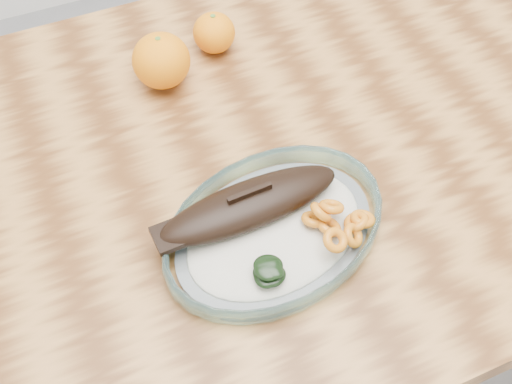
% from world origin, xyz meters
% --- Properties ---
extents(ground, '(3.00, 3.00, 0.00)m').
position_xyz_m(ground, '(0.00, 0.00, 0.00)').
color(ground, slate).
rests_on(ground, ground).
extents(dining_table, '(1.20, 0.80, 0.75)m').
position_xyz_m(dining_table, '(0.00, 0.00, 0.65)').
color(dining_table, '#573114').
rests_on(dining_table, ground).
extents(plated_meal, '(0.66, 0.66, 0.08)m').
position_xyz_m(plated_meal, '(-0.06, -0.14, 0.77)').
color(plated_meal, white).
rests_on(plated_meal, dining_table).
extents(orange_left, '(0.09, 0.09, 0.09)m').
position_xyz_m(orange_left, '(-0.10, 0.19, 0.79)').
color(orange_left, orange).
rests_on(orange_left, dining_table).
extents(orange_right, '(0.07, 0.07, 0.07)m').
position_xyz_m(orange_right, '(-0.00, 0.23, 0.78)').
color(orange_right, orange).
rests_on(orange_right, dining_table).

